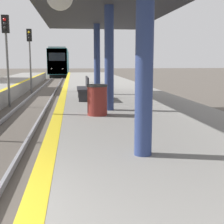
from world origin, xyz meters
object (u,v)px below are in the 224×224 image
signal_far (30,49)px  trash_bin (97,100)px  train (60,62)px  signal_mid (6,44)px  bench (84,88)px

signal_far → trash_bin: signal_far is taller
train → signal_mid: signal_mid is taller
signal_mid → signal_far: bearing=87.9°
signal_mid → signal_far: (0.26, 7.06, 0.00)m
signal_far → trash_bin: bearing=-75.9°
train → signal_far: (-1.01, -30.71, 1.06)m
signal_mid → trash_bin: size_ratio=5.35×
trash_bin → bench: bench is taller
trash_bin → signal_far: bearing=104.1°
signal_mid → bench: signal_mid is taller
train → signal_far: signal_far is taller
signal_mid → trash_bin: (4.06, -8.11, -1.98)m
trash_bin → bench: 3.73m
train → bench: size_ratio=11.96×
signal_mid → signal_far: 7.06m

